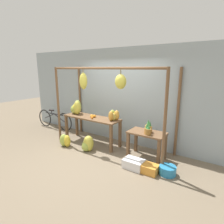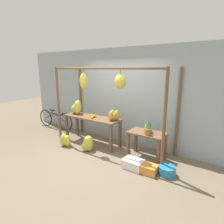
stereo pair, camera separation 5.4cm
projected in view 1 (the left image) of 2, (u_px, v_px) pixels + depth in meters
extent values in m
plane|color=#756651|center=(91.00, 159.00, 4.70)|extent=(20.00, 20.00, 0.00)
cube|color=#99A8B2|center=(123.00, 96.00, 5.57)|extent=(8.00, 0.08, 2.80)
cylinder|color=brown|center=(58.00, 105.00, 5.71)|extent=(0.07, 0.07, 2.25)
cylinder|color=brown|center=(165.00, 122.00, 3.88)|extent=(0.07, 0.07, 2.25)
cylinder|color=brown|center=(80.00, 101.00, 6.47)|extent=(0.07, 0.07, 2.25)
cylinder|color=brown|center=(178.00, 113.00, 4.65)|extent=(0.07, 0.07, 2.25)
cylinder|color=brown|center=(101.00, 68.00, 4.54)|extent=(3.32, 0.06, 0.06)
cylinder|color=brown|center=(83.00, 71.00, 4.88)|extent=(0.02, 0.02, 0.09)
ellipsoid|color=gold|center=(83.00, 81.00, 4.94)|extent=(0.21, 0.19, 0.44)
cylinder|color=brown|center=(121.00, 72.00, 4.25)|extent=(0.02, 0.02, 0.10)
ellipsoid|color=gold|center=(121.00, 82.00, 4.30)|extent=(0.27, 0.24, 0.34)
cube|color=brown|center=(92.00, 118.00, 5.54)|extent=(1.81, 0.55, 0.04)
cube|color=brown|center=(67.00, 128.00, 5.92)|extent=(0.07, 0.07, 0.77)
cube|color=brown|center=(111.00, 139.00, 4.98)|extent=(0.07, 0.07, 0.77)
cube|color=brown|center=(77.00, 124.00, 6.28)|extent=(0.07, 0.07, 0.77)
cube|color=brown|center=(120.00, 134.00, 5.34)|extent=(0.07, 0.07, 0.77)
cube|color=brown|center=(147.00, 133.00, 4.60)|extent=(0.91, 0.53, 0.04)
cube|color=brown|center=(128.00, 145.00, 4.73)|extent=(0.07, 0.07, 0.65)
cube|color=brown|center=(159.00, 153.00, 4.28)|extent=(0.07, 0.07, 0.65)
cube|color=brown|center=(136.00, 140.00, 5.07)|extent=(0.07, 0.07, 0.65)
cube|color=brown|center=(165.00, 147.00, 4.63)|extent=(0.07, 0.07, 0.65)
ellipsoid|color=gold|center=(77.00, 108.00, 5.80)|extent=(0.31, 0.29, 0.42)
ellipsoid|color=#9EB247|center=(78.00, 107.00, 5.92)|extent=(0.24, 0.26, 0.43)
ellipsoid|color=#9EB247|center=(76.00, 108.00, 5.92)|extent=(0.29, 0.27, 0.34)
ellipsoid|color=#9EB247|center=(75.00, 109.00, 5.91)|extent=(0.29, 0.27, 0.28)
ellipsoid|color=yellow|center=(76.00, 109.00, 5.89)|extent=(0.28, 0.26, 0.32)
sphere|color=orange|center=(92.00, 116.00, 5.45)|extent=(0.09, 0.09, 0.09)
sphere|color=orange|center=(91.00, 116.00, 5.45)|extent=(0.07, 0.07, 0.07)
sphere|color=orange|center=(94.00, 116.00, 5.46)|extent=(0.09, 0.09, 0.09)
sphere|color=orange|center=(92.00, 118.00, 5.32)|extent=(0.07, 0.07, 0.07)
sphere|color=orange|center=(92.00, 116.00, 5.47)|extent=(0.09, 0.09, 0.09)
sphere|color=orange|center=(93.00, 117.00, 5.44)|extent=(0.07, 0.07, 0.07)
cylinder|color=#A3702D|center=(150.00, 130.00, 4.54)|extent=(0.11, 0.11, 0.16)
cone|color=#337538|center=(150.00, 124.00, 4.51)|extent=(0.08, 0.08, 0.14)
cylinder|color=olive|center=(148.00, 132.00, 4.40)|extent=(0.14, 0.14, 0.15)
cone|color=#337538|center=(149.00, 127.00, 4.37)|extent=(0.10, 0.10, 0.08)
cylinder|color=olive|center=(148.00, 128.00, 4.64)|extent=(0.12, 0.12, 0.17)
cone|color=#428442|center=(148.00, 122.00, 4.61)|extent=(0.09, 0.09, 0.13)
cylinder|color=#B27F38|center=(147.00, 131.00, 4.46)|extent=(0.12, 0.12, 0.15)
cone|color=#337538|center=(147.00, 126.00, 4.43)|extent=(0.08, 0.08, 0.11)
cylinder|color=#B27F38|center=(148.00, 129.00, 4.56)|extent=(0.15, 0.15, 0.17)
cone|color=#428442|center=(148.00, 124.00, 4.53)|extent=(0.10, 0.10, 0.10)
ellipsoid|color=gold|center=(67.00, 141.00, 5.38)|extent=(0.24, 0.23, 0.35)
ellipsoid|color=#9EB247|center=(64.00, 140.00, 5.43)|extent=(0.30, 0.31, 0.36)
ellipsoid|color=gold|center=(89.00, 145.00, 5.10)|extent=(0.26, 0.27, 0.35)
ellipsoid|color=gold|center=(88.00, 143.00, 5.12)|extent=(0.37, 0.38, 0.43)
ellipsoid|color=#9EB247|center=(86.00, 146.00, 5.11)|extent=(0.28, 0.31, 0.29)
cube|color=silver|center=(134.00, 164.00, 4.25)|extent=(0.46, 0.32, 0.21)
cylinder|color=teal|center=(168.00, 170.00, 3.99)|extent=(0.36, 0.36, 0.19)
torus|color=black|center=(45.00, 118.00, 7.26)|extent=(0.66, 0.06, 0.66)
torus|color=black|center=(65.00, 122.00, 6.71)|extent=(0.66, 0.06, 0.66)
cylinder|color=black|center=(54.00, 114.00, 6.93)|extent=(0.91, 0.07, 0.03)
cylinder|color=black|center=(49.00, 116.00, 7.10)|extent=(0.55, 0.05, 0.26)
cylinder|color=black|center=(59.00, 118.00, 6.82)|extent=(0.55, 0.05, 0.26)
cylinder|color=black|center=(52.00, 112.00, 6.99)|extent=(0.02, 0.02, 0.10)
cube|color=black|center=(51.00, 110.00, 6.97)|extent=(0.20, 0.09, 0.04)
cylinder|color=black|center=(62.00, 114.00, 6.70)|extent=(0.02, 0.02, 0.10)
ellipsoid|color=#93A33D|center=(113.00, 115.00, 5.20)|extent=(0.21, 0.22, 0.29)
ellipsoid|color=gold|center=(117.00, 115.00, 5.16)|extent=(0.23, 0.23, 0.28)
ellipsoid|color=gold|center=(111.00, 116.00, 5.09)|extent=(0.21, 0.20, 0.28)
ellipsoid|color=#B2993D|center=(114.00, 117.00, 5.11)|extent=(0.13, 0.12, 0.21)
cube|color=orange|center=(148.00, 168.00, 4.07)|extent=(0.41, 0.29, 0.18)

